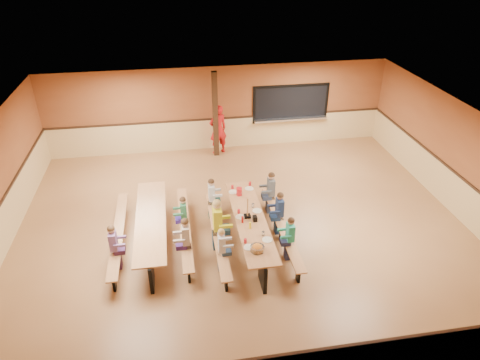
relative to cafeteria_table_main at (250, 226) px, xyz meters
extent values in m
plane|color=brown|center=(-0.07, 0.70, -0.53)|extent=(12.00, 12.00, 0.00)
cube|color=brown|center=(-0.07, 5.70, 0.97)|extent=(12.00, 0.04, 3.00)
cube|color=brown|center=(-0.07, -4.30, 0.97)|extent=(12.00, 0.04, 3.00)
cube|color=brown|center=(5.93, 0.70, 0.97)|extent=(0.04, 10.00, 3.00)
cube|color=white|center=(-0.07, 0.70, 2.47)|extent=(12.00, 10.00, 0.04)
cube|color=black|center=(2.53, 5.67, 1.02)|extent=(2.60, 0.06, 1.20)
cube|color=silver|center=(2.53, 5.58, 0.45)|extent=(2.70, 0.28, 0.06)
cube|color=black|center=(-0.27, 5.10, 0.97)|extent=(0.18, 0.18, 3.00)
cube|color=#B07446|center=(0.00, 0.00, 0.19)|extent=(0.75, 3.60, 0.04)
cube|color=black|center=(0.00, -1.55, -0.18)|extent=(0.08, 0.60, 0.70)
cube|color=black|center=(0.00, 1.55, -0.18)|extent=(0.08, 0.60, 0.70)
cube|color=#B07446|center=(-0.83, 0.00, -0.09)|extent=(0.26, 3.60, 0.04)
cube|color=black|center=(-0.83, 0.00, -0.32)|extent=(0.06, 0.18, 0.41)
cube|color=#B07446|center=(0.83, 0.00, -0.09)|extent=(0.26, 3.60, 0.04)
cube|color=black|center=(0.83, 0.00, -0.32)|extent=(0.06, 0.18, 0.41)
cube|color=#B07446|center=(-2.44, 0.40, 0.19)|extent=(0.75, 3.60, 0.04)
cube|color=black|center=(-2.44, -1.15, -0.18)|extent=(0.08, 0.60, 0.70)
cube|color=black|center=(-2.44, 1.95, -0.18)|extent=(0.08, 0.60, 0.70)
cube|color=#B07446|center=(-3.27, 0.40, -0.09)|extent=(0.26, 3.60, 0.04)
cube|color=black|center=(-3.27, 0.40, -0.32)|extent=(0.06, 0.18, 0.41)
cube|color=#B07446|center=(-1.62, 0.40, -0.09)|extent=(0.26, 3.60, 0.04)
cube|color=black|center=(-1.62, 0.40, -0.32)|extent=(0.06, 0.18, 0.41)
imported|color=red|center=(-0.17, 5.25, 0.37)|extent=(0.77, 0.63, 1.80)
cylinder|color=red|center=(-0.09, 1.13, 0.32)|extent=(0.16, 0.16, 0.22)
cube|color=black|center=(0.10, -0.10, 0.28)|extent=(0.10, 0.14, 0.13)
cylinder|color=yellow|center=(-0.07, -0.39, 0.30)|extent=(0.06, 0.06, 0.17)
cylinder|color=#B2140F|center=(-0.22, -0.13, 0.30)|extent=(0.06, 0.06, 0.17)
cube|color=black|center=(-0.06, 0.08, 0.24)|extent=(0.16, 0.16, 0.06)
cube|color=#B07446|center=(-0.06, 0.08, 0.52)|extent=(0.02, 0.09, 0.50)
camera|label=1|loc=(-1.66, -8.52, 6.38)|focal=32.00mm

